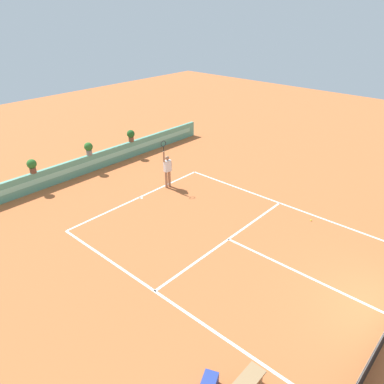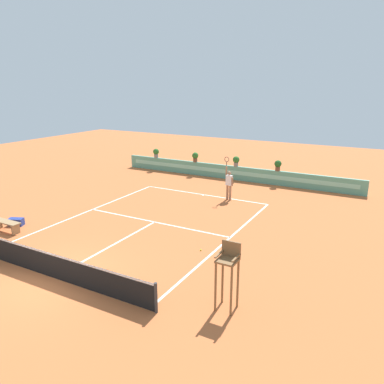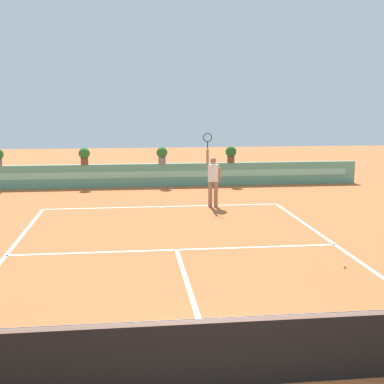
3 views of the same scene
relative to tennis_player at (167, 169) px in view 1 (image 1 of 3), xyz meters
name	(u,v)px [view 1 (image 1 of 3)]	position (x,y,z in m)	size (l,w,h in m)	color
ground_plane	(236,243)	(-1.75, -5.67, -1.05)	(60.00, 60.00, 0.00)	#BC6033
court_lines	(222,236)	(-1.75, -4.95, -1.05)	(8.32, 11.94, 0.01)	white
back_wall_barrier	(87,164)	(-1.75, 4.72, -0.55)	(18.00, 0.21, 1.00)	#599E84
tennis_player	(167,169)	(0.00, 0.00, 0.00)	(0.62, 0.27, 2.58)	#9E7051
tennis_ball_near_baseline	(311,220)	(1.83, -7.14, -1.02)	(0.07, 0.07, 0.07)	#CCE033
potted_plant_left	(32,165)	(-4.79, 4.72, 0.36)	(0.48, 0.48, 0.72)	brown
potted_plant_centre	(89,148)	(-1.48, 4.72, 0.36)	(0.48, 0.48, 0.72)	gray
potted_plant_right	(131,135)	(1.55, 4.72, 0.36)	(0.48, 0.48, 0.72)	brown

